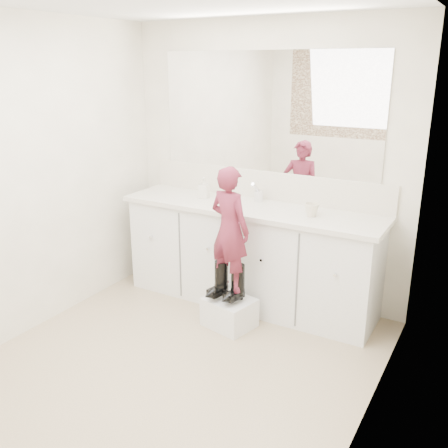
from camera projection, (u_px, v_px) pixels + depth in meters
The scene contains 16 objects.
floor at pixel (169, 370), 3.47m from camera, with size 3.00×3.00×0.00m, color #917B5F.
wall_back at pixel (266, 164), 4.34m from camera, with size 2.60×2.60×0.00m, color beige.
wall_left at pixel (22, 181), 3.72m from camera, with size 3.00×3.00×0.00m, color beige.
wall_right at pixel (373, 239), 2.49m from camera, with size 3.00×3.00×0.00m, color beige.
vanity_cabinet at pixel (250, 257), 4.35m from camera, with size 2.20×0.55×0.85m, color silver.
countertop at pixel (250, 208), 4.20m from camera, with size 2.28×0.58×0.04m, color beige.
backsplash at pixel (264, 185), 4.39m from camera, with size 2.28×0.03×0.25m, color beige.
mirror at pixel (266, 113), 4.20m from camera, with size 2.00×0.02×1.00m, color white.
faucet at pixel (259, 196), 4.32m from camera, with size 0.08×0.08×0.10m, color silver.
cup at pixel (312, 210), 3.90m from camera, with size 0.11×0.11×0.10m, color beige.
soap_bottle at pixel (204, 188), 4.43m from camera, with size 0.08×0.08×0.18m, color beige.
step_stool at pixel (229, 312), 4.03m from camera, with size 0.37×0.31×0.24m, color silver.
boot_left at pixel (221, 279), 3.98m from camera, with size 0.11×0.21×0.31m, color black, non-canonical shape.
boot_right at pixel (238, 283), 3.91m from camera, with size 0.11×0.21×0.31m, color black, non-canonical shape.
toddler at pixel (230, 229), 3.81m from camera, with size 0.36×0.23×0.98m, color #A4324F.
toothbrush at pixel (238, 223), 3.76m from camera, with size 0.01×0.01×0.14m, color #D4527F.
Camera 1 is at (1.82, -2.41, 2.03)m, focal length 40.00 mm.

